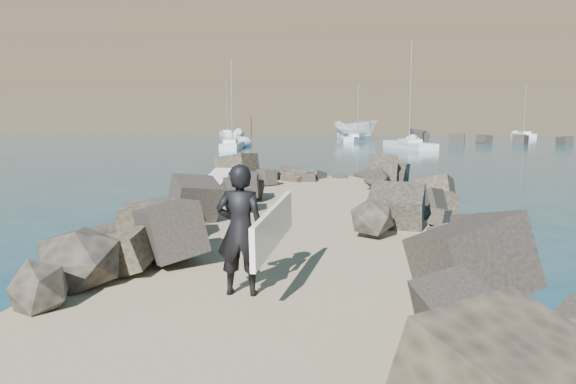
% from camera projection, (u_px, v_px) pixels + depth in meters
% --- Properties ---
extents(ground, '(800.00, 800.00, 0.00)m').
position_uv_depth(ground, '(293.00, 253.00, 12.45)').
color(ground, '#0F384C').
rests_on(ground, ground).
extents(jetty, '(6.00, 26.00, 0.60)m').
position_uv_depth(jetty, '(282.00, 263.00, 10.44)').
color(jetty, '#8C7759').
rests_on(jetty, ground).
extents(riprap_left, '(2.60, 22.00, 1.00)m').
position_uv_depth(riprap_left, '(142.00, 242.00, 11.24)').
color(riprap_left, black).
rests_on(riprap_left, ground).
extents(riprap_right, '(2.60, 22.00, 1.00)m').
position_uv_depth(riprap_right, '(438.00, 250.00, 10.58)').
color(riprap_right, black).
rests_on(riprap_right, ground).
extents(headland, '(360.00, 140.00, 32.00)m').
position_uv_depth(headland, '(383.00, 74.00, 166.78)').
color(headland, '#2D4919').
rests_on(headland, ground).
extents(surfboard_resting, '(0.82, 2.57, 0.08)m').
position_uv_depth(surfboard_resting, '(213.00, 186.00, 15.95)').
color(surfboard_resting, silver).
rests_on(surfboard_resting, riprap_left).
extents(boat_imported, '(7.41, 5.94, 2.73)m').
position_uv_depth(boat_imported, '(355.00, 129.00, 80.55)').
color(boat_imported, silver).
rests_on(boat_imported, ground).
extents(surfer_with_board, '(0.91, 2.20, 1.78)m').
position_uv_depth(surfer_with_board, '(245.00, 229.00, 7.50)').
color(surfer_with_board, black).
rests_on(surfer_with_board, jetty).
extents(sailboat_a, '(2.25, 7.30, 8.65)m').
position_uv_depth(sailboat_a, '(232.00, 146.00, 53.35)').
color(sailboat_a, silver).
rests_on(sailboat_a, ground).
extents(sailboat_b, '(3.52, 6.30, 7.60)m').
position_uv_depth(sailboat_b, '(358.00, 139.00, 71.79)').
color(sailboat_b, silver).
rests_on(sailboat_b, ground).
extents(sailboat_d, '(1.77, 6.81, 8.18)m').
position_uv_depth(sailboat_d, '(524.00, 135.00, 84.59)').
color(sailboat_d, silver).
rests_on(sailboat_d, ground).
extents(sailboat_c, '(4.61, 8.97, 10.44)m').
position_uv_depth(sailboat_c, '(409.00, 145.00, 54.55)').
color(sailboat_c, silver).
rests_on(sailboat_c, ground).
extents(sailboat_e, '(4.45, 8.28, 9.72)m').
position_uv_depth(sailboat_e, '(227.00, 134.00, 94.18)').
color(sailboat_e, silver).
rests_on(sailboat_e, ground).
extents(sailboat_f, '(1.20, 5.35, 6.63)m').
position_uv_depth(sailboat_f, '(534.00, 133.00, 99.90)').
color(sailboat_f, silver).
rests_on(sailboat_f, ground).
extents(headland_buildings, '(137.50, 30.50, 5.00)m').
position_uv_depth(headland_buildings, '(411.00, 6.00, 155.95)').
color(headland_buildings, white).
rests_on(headland_buildings, headland).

